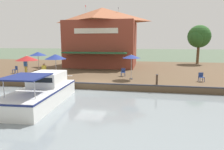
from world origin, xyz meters
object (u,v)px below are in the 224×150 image
person_mid_patio (44,69)px  mooring_post (157,80)px  patio_umbrella_by_entrance (38,54)px  tree_behind_restaurant (198,37)px  waterfront_restaurant (102,37)px  patio_umbrella_far_corner (131,56)px  cafe_chair_facing_river (201,77)px  cafe_chair_under_first_umbrella (15,69)px  patio_umbrella_mid_patio_left (27,58)px  person_at_quay_edge (26,64)px  patio_umbrella_near_quay_edge (56,57)px  cafe_chair_back_row_seat (123,72)px  motorboat_outer_channel (46,91)px

person_mid_patio → mooring_post: bearing=83.9°
patio_umbrella_by_entrance → tree_behind_restaurant: bearing=123.8°
waterfront_restaurant → patio_umbrella_far_corner: size_ratio=4.22×
patio_umbrella_far_corner → cafe_chair_facing_river: bearing=89.1°
waterfront_restaurant → patio_umbrella_by_entrance: size_ratio=4.10×
cafe_chair_under_first_umbrella → patio_umbrella_mid_patio_left: bearing=52.4°
patio_umbrella_mid_patio_left → tree_behind_restaurant: (-17.28, 20.74, 2.45)m
tree_behind_restaurant → patio_umbrella_by_entrance: bearing=-56.2°
person_at_quay_edge → person_mid_patio: bearing=50.7°
cafe_chair_facing_river → tree_behind_restaurant: size_ratio=0.13×
tree_behind_restaurant → person_mid_patio: bearing=-46.4°
person_mid_patio → mooring_post: size_ratio=1.65×
patio_umbrella_by_entrance → person_at_quay_edge: (-0.09, -1.79, -1.31)m
person_mid_patio → cafe_chair_facing_river: bearing=95.0°
patio_umbrella_near_quay_edge → tree_behind_restaurant: size_ratio=0.39×
patio_umbrella_mid_patio_left → cafe_chair_back_row_seat: 10.24m
patio_umbrella_near_quay_edge → person_at_quay_edge: (-3.02, -5.43, -1.23)m
mooring_post → tree_behind_restaurant: tree_behind_restaurant is taller
waterfront_restaurant → cafe_chair_under_first_umbrella: (9.15, -8.67, -4.01)m
person_mid_patio → tree_behind_restaurant: (-17.74, 18.63, 3.52)m
person_mid_patio → tree_behind_restaurant: size_ratio=0.24×
patio_umbrella_near_quay_edge → cafe_chair_facing_river: 14.43m
mooring_post → tree_behind_restaurant: bearing=158.3°
patio_umbrella_near_quay_edge → person_at_quay_edge: bearing=-119.1°
patio_umbrella_near_quay_edge → motorboat_outer_channel: 6.62m
patio_umbrella_mid_patio_left → person_at_quay_edge: bearing=-143.9°
waterfront_restaurant → patio_umbrella_by_entrance: (8.61, -5.92, -2.17)m
cafe_chair_back_row_seat → tree_behind_restaurant: size_ratio=0.13×
patio_umbrella_near_quay_edge → cafe_chair_back_row_seat: 7.31m
patio_umbrella_mid_patio_left → cafe_chair_facing_river: bearing=92.9°
cafe_chair_under_first_umbrella → patio_umbrella_by_entrance: bearing=101.2°
person_mid_patio → tree_behind_restaurant: 25.96m
waterfront_restaurant → patio_umbrella_near_quay_edge: bearing=-11.2°
cafe_chair_facing_river → cafe_chair_back_row_seat: bearing=-102.7°
patio_umbrella_near_quay_edge → mooring_post: (1.78, 10.08, -1.75)m
person_at_quay_edge → mooring_post: bearing=72.8°
tree_behind_restaurant → mooring_post: bearing=-21.7°
waterfront_restaurant → patio_umbrella_mid_patio_left: waterfront_restaurant is taller
cafe_chair_back_row_seat → motorboat_outer_channel: size_ratio=0.10×
cafe_chair_facing_river → person_mid_patio: 15.38m
patio_umbrella_far_corner → cafe_chair_under_first_umbrella: bearing=-96.2°
patio_umbrella_by_entrance → waterfront_restaurant: bearing=145.5°
person_mid_patio → cafe_chair_under_first_umbrella: bearing=-119.0°
patio_umbrella_near_quay_edge → patio_umbrella_by_entrance: (-2.93, -3.64, 0.08)m
waterfront_restaurant → person_mid_patio: (12.13, -3.29, -3.50)m
waterfront_restaurant → person_at_quay_edge: size_ratio=6.53×
waterfront_restaurant → cafe_chair_back_row_seat: waterfront_restaurant is taller
patio_umbrella_mid_patio_left → mooring_post: patio_umbrella_mid_patio_left is taller
waterfront_restaurant → cafe_chair_facing_river: (10.78, 12.02, -4.01)m
waterfront_restaurant → motorboat_outer_channel: waterfront_restaurant is taller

